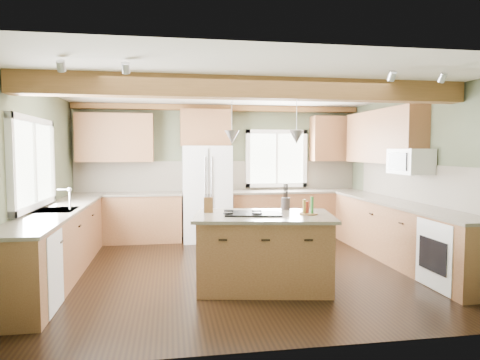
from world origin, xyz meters
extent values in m
plane|color=black|center=(0.00, 0.00, 0.00)|extent=(5.60, 5.60, 0.00)
plane|color=silver|center=(0.00, 0.00, 2.60)|extent=(5.60, 5.60, 0.00)
plane|color=#3F4933|center=(0.00, 2.50, 1.30)|extent=(5.60, 0.00, 5.60)
plane|color=#3F4933|center=(-2.80, 0.00, 1.30)|extent=(0.00, 5.00, 5.00)
plane|color=#3F4933|center=(2.80, 0.00, 1.30)|extent=(0.00, 5.00, 5.00)
cube|color=brown|center=(0.00, -0.80, 2.47)|extent=(5.55, 0.26, 0.26)
cube|color=brown|center=(0.00, 2.40, 2.54)|extent=(5.55, 0.20, 0.10)
cube|color=brown|center=(0.00, 2.48, 1.21)|extent=(5.58, 0.03, 0.58)
cube|color=brown|center=(2.78, 0.05, 1.21)|extent=(0.03, 3.70, 0.58)
cube|color=brown|center=(-1.79, 2.20, 0.44)|extent=(2.02, 0.60, 0.88)
cube|color=#4F463A|center=(-1.79, 2.20, 0.90)|extent=(2.06, 0.64, 0.04)
cube|color=brown|center=(1.49, 2.20, 0.44)|extent=(2.62, 0.60, 0.88)
cube|color=#4F463A|center=(1.49, 2.20, 0.90)|extent=(2.66, 0.64, 0.04)
cube|color=brown|center=(-2.50, 0.05, 0.44)|extent=(0.60, 3.70, 0.88)
cube|color=#4F463A|center=(-2.50, 0.05, 0.90)|extent=(0.64, 3.74, 0.04)
cube|color=brown|center=(2.50, 0.05, 0.44)|extent=(0.60, 3.70, 0.88)
cube|color=#4F463A|center=(2.50, 0.05, 0.90)|extent=(0.64, 3.74, 0.04)
cube|color=brown|center=(-1.99, 2.33, 1.95)|extent=(1.40, 0.35, 0.90)
cube|color=brown|center=(-0.30, 2.33, 2.15)|extent=(0.96, 0.35, 0.70)
cube|color=brown|center=(2.62, 0.90, 1.95)|extent=(0.35, 2.20, 0.90)
cube|color=brown|center=(2.30, 2.33, 1.95)|extent=(0.90, 0.35, 0.90)
cube|color=white|center=(-2.78, 0.05, 1.55)|extent=(0.04, 1.60, 1.05)
cube|color=white|center=(1.15, 2.48, 1.55)|extent=(1.10, 0.04, 1.00)
cube|color=#262628|center=(-2.50, 0.05, 0.91)|extent=(0.50, 0.65, 0.03)
cylinder|color=#B2B2B7|center=(-2.32, 0.05, 1.05)|extent=(0.02, 0.02, 0.28)
cube|color=white|center=(-2.49, -1.25, 0.43)|extent=(0.60, 0.60, 0.84)
cube|color=white|center=(2.49, -1.25, 0.43)|extent=(0.60, 0.72, 0.84)
cube|color=white|center=(2.58, -0.05, 1.55)|extent=(0.40, 0.70, 0.38)
cone|color=#B2B2B7|center=(-0.23, -0.73, 1.88)|extent=(0.18, 0.18, 0.16)
cone|color=#B2B2B7|center=(0.56, -0.87, 1.88)|extent=(0.18, 0.18, 0.16)
cube|color=white|center=(-0.30, 2.12, 0.90)|extent=(0.90, 0.74, 1.80)
cube|color=brown|center=(0.16, -0.80, 0.44)|extent=(1.74, 1.23, 0.88)
cube|color=#4F463A|center=(0.16, -0.80, 0.90)|extent=(1.86, 1.36, 0.04)
cube|color=black|center=(0.03, -0.78, 0.93)|extent=(0.76, 0.57, 0.02)
cube|color=brown|center=(-0.50, -0.52, 1.02)|extent=(0.12, 0.10, 0.19)
cylinder|color=#3D3531|center=(0.55, -0.42, 1.00)|extent=(0.13, 0.13, 0.16)
camera|label=1|loc=(-0.99, -5.96, 1.72)|focal=32.00mm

